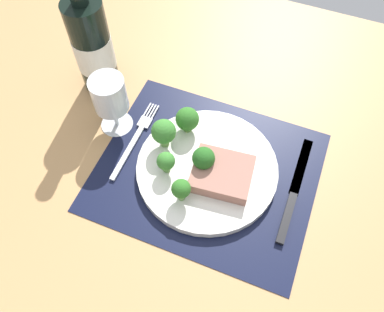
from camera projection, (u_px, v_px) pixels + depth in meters
The scene contains 13 objects.
ground_plane at pixel (207, 175), 74.61cm from camera, with size 140.00×110.00×3.00cm, color tan.
placemat at pixel (207, 171), 73.21cm from camera, with size 40.41×33.69×0.30cm, color black.
plate at pixel (207, 169), 72.40cm from camera, with size 26.33×26.33×1.60cm, color silver.
steak at pixel (222, 174), 69.43cm from camera, with size 10.60×9.13×2.61cm, color #9E6B5B.
broccoli_near_steak at pixel (204, 159), 68.64cm from camera, with size 4.12×4.12×5.58cm.
broccoli_back_left at pixel (187, 119), 73.55cm from camera, with size 4.55×4.55×5.48cm.
broccoli_near_fork at pixel (166, 162), 68.83cm from camera, with size 3.35×3.35×4.82cm.
broccoli_front_edge at pixel (164, 132), 71.00cm from camera, with size 4.63×4.63×6.42cm.
broccoli_center at pixel (181, 189), 65.67cm from camera, with size 3.39×3.39×5.12cm.
fork at pixel (135, 139), 76.58cm from camera, with size 2.40×19.20×0.50cm.
knife at pixel (293, 197), 69.92cm from camera, with size 1.80×23.00×0.80cm.
wine_bottle at pixel (93, 46), 75.85cm from camera, with size 7.79×7.79×28.61cm.
wine_glass at pixel (110, 98), 71.94cm from camera, with size 6.57×6.57×12.76cm.
Camera 1 is at (10.62, -34.32, 64.06)cm, focal length 36.25 mm.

